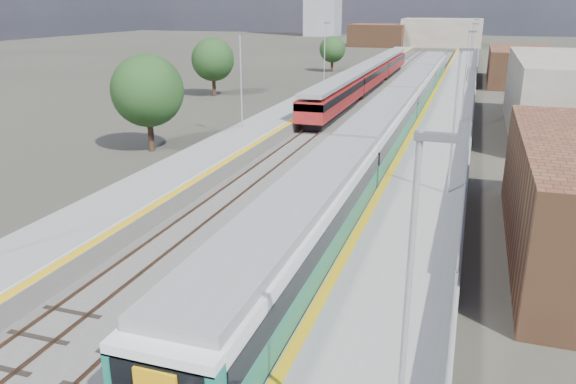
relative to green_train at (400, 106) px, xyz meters
The scene contains 11 objects.
ground 9.06m from the green_train, 99.84° to the left, with size 320.00×320.00×0.00m, color #47443A.
ballast_bed 11.97m from the green_train, 108.59° to the left, with size 10.50×155.00×0.06m, color #565451.
tracks 13.38m from the green_train, 103.80° to the left, with size 8.96×160.00×0.17m.
platform_right 11.89m from the green_train, 71.25° to the left, with size 4.70×155.00×8.52m.
platform_left 15.44m from the green_train, 133.44° to the left, with size 4.30×155.00×8.52m.
buildings 99.57m from the green_train, 101.41° to the left, with size 72.00×185.50×40.00m.
green_train is the anchor object (origin of this frame).
red_train 23.43m from the green_train, 107.39° to the left, with size 2.63×53.45×3.32m.
tree_a 21.29m from the green_train, 142.37° to the right, with size 5.29×5.29×7.17m.
tree_b 27.16m from the green_train, 151.58° to the left, with size 5.04×5.04×6.83m.
tree_c 45.44m from the green_train, 111.38° to the left, with size 4.18×4.18×5.66m.
Camera 1 is at (7.38, -7.44, 10.51)m, focal length 35.00 mm.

